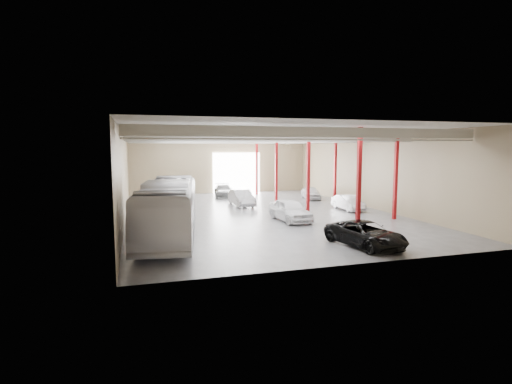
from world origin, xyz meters
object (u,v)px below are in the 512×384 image
car_row_b (241,198)px  black_sedan (365,234)px  car_row_a (290,210)px  car_right_far (311,193)px  car_right_near (348,203)px  car_row_c (224,191)px  coach_bus (169,208)px

car_row_b → black_sedan: bearing=-81.8°
car_row_a → car_right_far: (7.01, 11.50, -0.16)m
black_sedan → car_right_near: black_sedan is taller
car_row_b → car_right_far: (8.62, 2.73, -0.10)m
black_sedan → car_row_c: bearing=85.3°
car_row_a → car_row_b: 8.92m
black_sedan → car_row_c: size_ratio=1.06×
car_row_a → car_row_b: (-1.62, 8.78, -0.06)m
car_row_c → coach_bus: bearing=-103.8°
coach_bus → car_right_near: bearing=30.0°
car_row_c → car_right_near: size_ratio=1.18×
coach_bus → car_row_c: coach_bus is taller
car_right_near → car_right_far: size_ratio=1.02×
car_row_a → car_right_near: 7.79m
car_right_far → coach_bus: bearing=-127.0°
car_row_a → car_row_c: size_ratio=1.02×
coach_bus → car_right_near: 17.66m
car_row_c → car_right_near: 15.58m
car_row_a → car_row_c: (-1.79, 16.28, -0.14)m
black_sedan → car_row_b: 17.73m
car_row_c → car_row_a: bearing=-75.8°
car_row_b → car_row_c: car_row_b is taller
car_row_a → car_right_near: (7.01, 3.41, -0.17)m
coach_bus → car_right_far: bearing=50.2°
car_row_c → car_right_far: 10.00m
car_row_a → car_right_near: bearing=22.2°
car_row_b → car_right_far: 9.05m
car_row_a → car_right_far: size_ratio=1.23×
car_row_b → car_right_far: car_row_b is taller
black_sedan → car_row_b: (-2.82, 17.50, 0.06)m
black_sedan → car_row_c: black_sedan is taller
car_row_c → car_right_far: bearing=-20.6°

